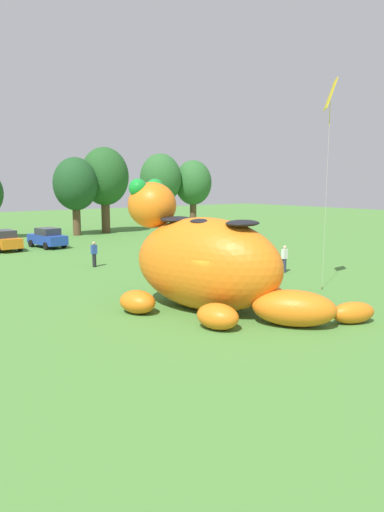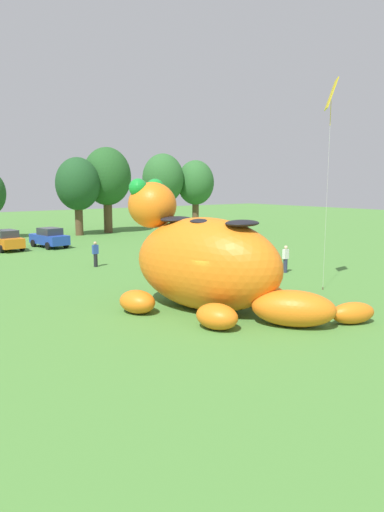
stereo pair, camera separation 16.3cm
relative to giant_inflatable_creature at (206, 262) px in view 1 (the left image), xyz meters
name	(u,v)px [view 1 (the left image)]	position (x,y,z in m)	size (l,w,h in m)	color
ground_plane	(207,313)	(-0.34, -0.46, -2.11)	(160.00, 160.00, 0.00)	#4C8438
giant_inflatable_creature	(206,262)	(0.00, 0.00, 0.00)	(7.92, 10.39, 5.77)	orange
car_orange	(4,240)	(-1.76, 24.43, -1.25)	(2.20, 4.23, 1.72)	orange
car_blue	(47,238)	(1.82, 24.06, -1.25)	(2.40, 4.31, 1.72)	#2347B7
tree_centre_right	(75,184)	(7.92, 31.65, 3.32)	(4.67, 4.67, 8.29)	brown
tree_mid_right	(105,177)	(11.72, 32.32, 4.13)	(5.38, 5.38, 9.54)	brown
tree_right	(161,179)	(20.37, 33.99, 3.94)	(5.21, 5.21, 9.25)	brown
tree_far_right	(193,183)	(24.84, 33.08, 3.47)	(4.80, 4.80, 8.52)	brown
spectator_near_inflatable	(224,246)	(10.46, 10.64, -1.26)	(0.38, 0.26, 1.71)	#2D334C
spectator_mid_field	(145,257)	(2.84, 9.71, -1.26)	(0.38, 0.26, 1.71)	#726656
spectator_by_cars	(284,259)	(9.36, 3.71, -1.26)	(0.38, 0.26, 1.71)	#2D334C
spectator_wandering	(94,254)	(0.79, 12.78, -1.26)	(0.38, 0.26, 1.71)	black
tethered_flying_kite	(330,98)	(7.29, -0.74, 7.59)	(1.13, 1.13, 10.61)	brown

